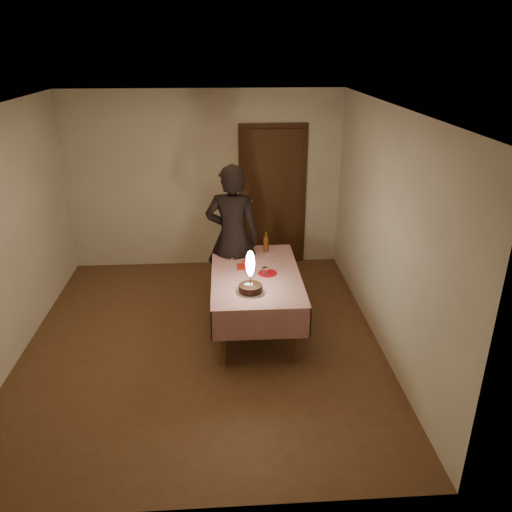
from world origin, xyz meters
name	(u,v)px	position (x,y,z in m)	size (l,w,h in m)	color
ground	(204,341)	(0.00, 0.00, 0.00)	(4.00, 4.50, 0.01)	brown
room_shell	(201,201)	(0.03, 0.08, 1.65)	(4.04, 4.54, 2.62)	silver
dining_table	(256,281)	(0.62, 0.29, 0.62)	(1.02, 1.72, 0.71)	brown
birthday_cake	(250,281)	(0.53, -0.17, 0.84)	(0.32, 0.32, 0.48)	white
red_plate	(268,273)	(0.76, 0.27, 0.72)	(0.22, 0.22, 0.01)	#AE0C15
red_cup	(247,264)	(0.52, 0.44, 0.76)	(0.08, 0.08, 0.10)	red
clear_cup	(265,271)	(0.73, 0.25, 0.76)	(0.07, 0.07, 0.09)	silver
napkin_stack	(243,267)	(0.48, 0.46, 0.72)	(0.15, 0.15, 0.02)	#A11F12
cola_bottle	(230,242)	(0.34, 0.90, 0.86)	(0.10, 0.10, 0.32)	black
amber_bottle_left	(244,240)	(0.52, 1.04, 0.83)	(0.06, 0.06, 0.25)	#532C0E
amber_bottle_right	(266,243)	(0.79, 0.95, 0.83)	(0.06, 0.06, 0.25)	#532C0E
photographer	(233,237)	(0.37, 0.90, 0.93)	(0.74, 0.54, 1.86)	black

